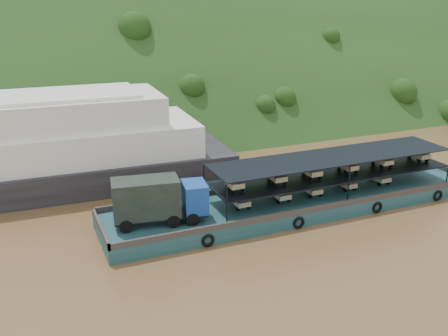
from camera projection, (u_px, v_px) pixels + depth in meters
name	position (u px, v px, depth m)	size (l,w,h in m)	color
ground	(257.00, 209.00, 44.95)	(160.00, 160.00, 0.00)	brown
hillside	(152.00, 121.00, 76.23)	(140.00, 28.00, 28.00)	#1B3312
cargo_barge	(283.00, 199.00, 43.88)	(35.00, 7.18, 4.92)	#144048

